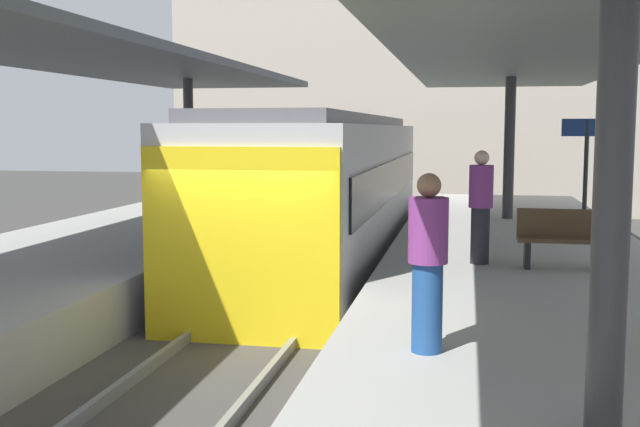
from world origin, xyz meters
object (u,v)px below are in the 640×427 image
passenger_mid_platform (428,260)px  platform_sign (586,151)px  passenger_far_end (481,205)px  commuter_train (327,191)px  platform_bench (566,237)px

passenger_mid_platform → platform_sign: bearing=72.5°
passenger_mid_platform → passenger_far_end: passenger_far_end is taller
platform_sign → passenger_mid_platform: (-2.47, -7.80, -0.78)m
commuter_train → platform_sign: (5.02, -1.00, 0.90)m
platform_bench → passenger_mid_platform: 4.93m
commuter_train → passenger_far_end: commuter_train is taller
platform_bench → passenger_far_end: size_ratio=0.82×
commuter_train → passenger_mid_platform: (2.55, -8.80, 0.12)m
platform_sign → passenger_mid_platform: bearing=-107.5°
passenger_mid_platform → passenger_far_end: 4.80m
passenger_mid_platform → platform_bench: bearing=69.0°
platform_bench → platform_sign: platform_sign is taller
commuter_train → passenger_mid_platform: commuter_train is taller
platform_sign → passenger_far_end: (-1.92, -3.03, -0.74)m
commuter_train → passenger_far_end: 5.08m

